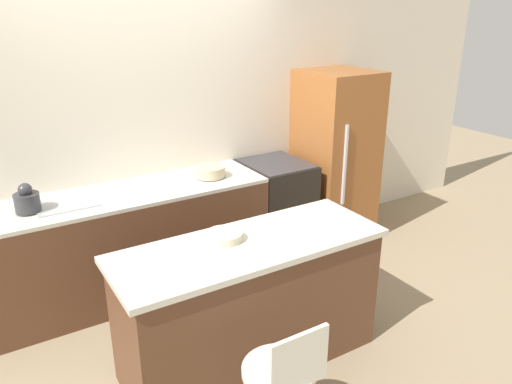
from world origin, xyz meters
The scene contains 9 objects.
ground_plane centered at (0.00, 0.00, 0.00)m, with size 14.00×14.00×0.00m, color #998466.
wall_back centered at (0.00, 0.69, 1.30)m, with size 8.00×0.06×2.60m.
back_counter centered at (-0.35, 0.34, 0.45)m, with size 2.35×0.64×0.90m.
kitchen_island centered at (0.08, -0.92, 0.45)m, with size 1.76×0.65×0.89m.
oven_range centered at (1.11, 0.34, 0.45)m, with size 0.56×0.65×0.90m.
refrigerator centered at (1.80, 0.32, 0.85)m, with size 0.65×0.70×1.69m.
kettle centered at (-1.02, 0.32, 0.98)m, with size 0.18×0.18×0.21m.
mixing_bowl centered at (0.42, 0.32, 0.94)m, with size 0.26×0.26×0.09m.
fruit_bowl centered at (-0.04, -0.80, 0.92)m, with size 0.23×0.23×0.05m.
Camera 1 is at (-1.35, -3.31, 2.31)m, focal length 35.00 mm.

